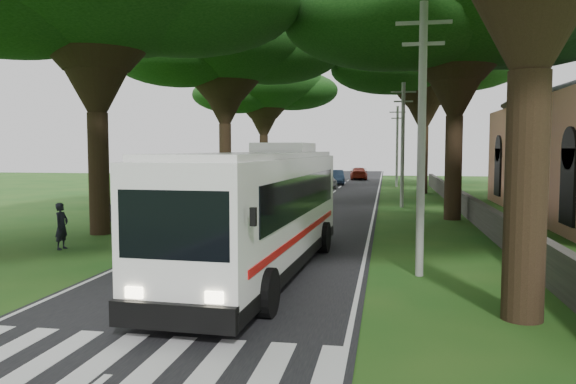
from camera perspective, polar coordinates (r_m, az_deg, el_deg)
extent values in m
plane|color=#194A15|center=(12.37, -12.22, -13.46)|extent=(140.00, 140.00, 0.00)
cube|color=black|center=(36.37, 2.82, -1.54)|extent=(8.00, 120.00, 0.04)
cube|color=silver|center=(10.66, -16.46, -16.53)|extent=(8.00, 3.00, 0.01)
cube|color=#383533|center=(35.32, 17.26, -0.95)|extent=(0.35, 50.00, 1.20)
cylinder|color=gray|center=(16.92, 13.41, 5.05)|extent=(0.24, 0.24, 8.00)
cube|color=gray|center=(17.30, 13.62, 16.38)|extent=(1.60, 0.10, 0.10)
cube|color=gray|center=(17.19, 13.58, 14.42)|extent=(1.20, 0.10, 0.10)
cylinder|color=gray|center=(36.90, 11.57, 4.67)|extent=(0.24, 0.24, 8.00)
cube|color=gray|center=(37.08, 11.65, 9.93)|extent=(1.60, 0.10, 0.10)
cube|color=gray|center=(37.03, 11.64, 9.00)|extent=(1.20, 0.10, 0.10)
cylinder|color=gray|center=(56.90, 11.02, 4.55)|extent=(0.24, 0.24, 8.00)
cube|color=gray|center=(57.01, 11.07, 7.97)|extent=(1.60, 0.10, 0.10)
cube|color=gray|center=(56.98, 11.06, 7.37)|extent=(1.20, 0.10, 0.10)
cylinder|color=black|center=(26.11, -18.66, 1.76)|extent=(0.90, 0.90, 5.35)
cone|color=black|center=(26.31, -18.91, 11.77)|extent=(3.20, 3.20, 3.80)
cylinder|color=black|center=(42.63, -6.38, 3.10)|extent=(0.90, 0.90, 5.65)
cone|color=black|center=(42.78, -6.44, 9.44)|extent=(3.20, 3.20, 3.80)
ellipsoid|color=black|center=(43.32, -6.49, 14.72)|extent=(14.21, 14.21, 5.97)
cylinder|color=black|center=(60.32, -2.47, 3.29)|extent=(0.90, 0.90, 5.22)
cone|color=black|center=(60.40, -2.49, 7.57)|extent=(3.20, 3.20, 3.80)
ellipsoid|color=black|center=(60.69, -2.50, 10.85)|extent=(13.01, 13.01, 5.46)
cylinder|color=black|center=(13.27, 22.99, -0.49)|extent=(0.90, 0.90, 5.45)
cylinder|color=black|center=(31.10, 16.45, 2.36)|extent=(0.90, 0.90, 5.53)
cone|color=black|center=(31.30, 16.64, 10.92)|extent=(3.20, 3.20, 3.80)
ellipsoid|color=black|center=(31.98, 16.79, 17.79)|extent=(15.93, 15.93, 6.69)
cylinder|color=black|center=(48.99, 13.51, 3.16)|extent=(0.90, 0.90, 5.62)
cone|color=black|center=(49.12, 13.61, 8.66)|extent=(3.20, 3.20, 3.80)
ellipsoid|color=black|center=(49.59, 13.69, 13.24)|extent=(13.96, 13.96, 5.86)
cylinder|color=black|center=(67.01, 13.43, 3.82)|extent=(0.90, 0.90, 6.45)
cone|color=black|center=(67.17, 13.51, 8.19)|extent=(3.20, 3.20, 3.80)
ellipsoid|color=black|center=(67.69, 13.59, 12.41)|extent=(15.26, 15.26, 6.41)
cube|color=white|center=(16.74, -2.82, -1.73)|extent=(3.18, 12.50, 3.05)
cube|color=black|center=(16.99, -2.55, -0.15)|extent=(3.13, 10.24, 1.14)
cube|color=black|center=(16.96, -2.80, -6.68)|extent=(3.22, 12.54, 0.36)
cube|color=#BC0C0C|center=(16.83, -2.81, -4.09)|extent=(3.17, 11.27, 0.19)
cube|color=white|center=(16.64, -2.84, 3.70)|extent=(2.94, 11.87, 0.19)
cylinder|color=black|center=(13.60, -12.89, -9.34)|extent=(0.42, 1.15, 1.14)
cylinder|color=black|center=(12.73, -2.18, -10.19)|extent=(0.42, 1.15, 1.14)
cylinder|color=black|center=(21.01, -3.33, -4.38)|extent=(0.42, 1.15, 1.14)
cylinder|color=black|center=(20.46, 3.66, -4.62)|extent=(0.42, 1.15, 1.14)
imported|color=silver|center=(54.07, 3.82, 1.13)|extent=(2.80, 4.22, 1.33)
imported|color=navy|center=(59.56, 4.85, 1.51)|extent=(2.31, 4.78, 1.51)
imported|color=maroon|center=(69.34, 7.19, 1.88)|extent=(2.37, 5.17, 1.47)
imported|color=black|center=(22.75, -22.02, -3.23)|extent=(0.45, 0.66, 1.76)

